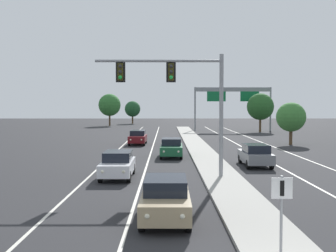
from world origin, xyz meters
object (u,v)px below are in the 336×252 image
Objects in this scene: car_oncoming_tan at (166,198)px; tree_far_right_c at (260,107)px; median_sign_post at (282,203)px; tree_far_left_b at (133,109)px; car_oncoming_green at (171,147)px; overhead_signal_mast at (181,89)px; car_oncoming_darkred at (138,137)px; tree_far_right_b at (291,117)px; highway_sign_gantry at (233,95)px; car_oncoming_white at (118,164)px; tree_far_left_a at (110,105)px; car_receding_grey at (255,155)px.

car_oncoming_tan is 0.71× the size of tree_far_right_c.
median_sign_post is 88.24m from tree_far_left_b.
car_oncoming_green is 65.04m from tree_far_left_b.
overhead_signal_mast is 1.68× the size of car_oncoming_darkred.
car_oncoming_tan is 33.16m from tree_far_right_b.
highway_sign_gantry is 5.56m from tree_far_right_c.
car_oncoming_darkred is (-0.23, 21.21, 0.00)m from car_oncoming_white.
median_sign_post is 0.17× the size of highway_sign_gantry.
tree_far_right_b is (12.91, 21.19, -2.27)m from overhead_signal_mast.
car_oncoming_white is 47.10m from tree_far_right_c.
tree_far_left_a is at bearing 101.77° from car_oncoming_darkred.
car_oncoming_green is at bearing -82.56° from tree_far_left_b.
overhead_signal_mast is at bearing -83.23° from tree_far_left_b.
median_sign_post is 5.24m from car_oncoming_tan.
car_receding_grey is at bearing 80.08° from median_sign_post.
car_oncoming_green is at bearing -72.38° from car_oncoming_darkred.
car_oncoming_white is 1.00× the size of car_receding_grey.
tree_far_right_b is (13.35, 10.99, 2.23)m from car_oncoming_green.
car_oncoming_green is at bearing 138.70° from car_receding_grey.
overhead_signal_mast reaches higher than tree_far_right_c.
overhead_signal_mast reaches higher than median_sign_post.
car_oncoming_darkred is at bearing -130.22° from tree_far_right_c.
car_oncoming_white is 0.70× the size of tree_far_right_c.
car_oncoming_darkred is at bearing 119.99° from car_receding_grey.
tree_far_right_b is (10.54, 34.06, 1.47)m from median_sign_post.
tree_far_left_b is at bearing 124.98° from highway_sign_gantry.
tree_far_right_c is (15.52, 52.36, 3.33)m from car_oncoming_tan.
car_oncoming_white is 21.22m from car_oncoming_darkred.
car_oncoming_tan is 19.07m from car_oncoming_green.
car_receding_grey is 17.96m from tree_far_right_b.
tree_far_left_b is (-11.23, 87.50, 1.94)m from median_sign_post.
median_sign_post is 0.49× the size of car_oncoming_green.
car_oncoming_tan is 9.57m from car_oncoming_white.
tree_far_left_a is at bearing 103.02° from car_oncoming_green.
highway_sign_gantry is 2.83× the size of tree_far_right_b.
median_sign_post is at bearing -102.24° from tree_far_right_c.
car_oncoming_tan is (-3.29, 4.00, -0.77)m from median_sign_post.
tree_far_right_b reaches higher than car_oncoming_green.
highway_sign_gantry is 25.91m from tree_far_right_b.
tree_far_left_a reaches higher than car_oncoming_green.
overhead_signal_mast is 1.10× the size of tree_far_left_a.
car_oncoming_green is 0.34× the size of highway_sign_gantry.
car_oncoming_white is at bearing 107.49° from car_oncoming_tan.
tree_far_left_a is 11.34m from tree_far_left_b.
car_oncoming_green is (-2.81, 23.07, -0.77)m from median_sign_post.
tree_far_right_c is 0.93× the size of tree_far_left_a.
overhead_signal_mast is 1.61× the size of tree_far_right_b.
car_oncoming_white is 0.95× the size of tree_far_right_b.
car_receding_grey is at bearing -78.36° from tree_far_left_b.
tree_far_left_a is (-15.27, 76.94, 2.87)m from median_sign_post.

